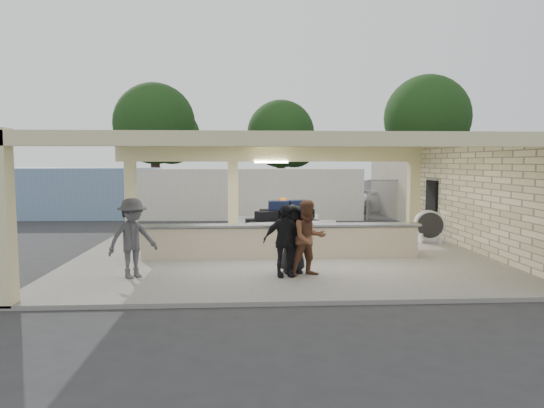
{
  "coord_description": "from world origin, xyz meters",
  "views": [
    {
      "loc": [
        -1.06,
        -14.47,
        2.9
      ],
      "look_at": [
        -0.17,
        1.0,
        1.54
      ],
      "focal_mm": 32.0,
      "sensor_mm": 36.0,
      "label": 1
    }
  ],
  "objects": [
    {
      "name": "passenger_d",
      "position": [
        0.16,
        -2.44,
        0.96
      ],
      "size": [
        0.87,
        0.42,
        1.73
      ],
      "primitive_type": "imported",
      "rotation": [
        0.0,
        0.0,
        0.09
      ],
      "color": "black",
      "rests_on": "pavilion"
    },
    {
      "name": "tree_mid",
      "position": [
        2.32,
        26.16,
        4.96
      ],
      "size": [
        6.0,
        5.6,
        8.0
      ],
      "color": "#382619",
      "rests_on": "ground"
    },
    {
      "name": "car_white_b",
      "position": [
        11.68,
        12.7,
        0.74
      ],
      "size": [
        4.79,
        1.98,
        1.49
      ],
      "primitive_type": "imported",
      "rotation": [
        0.0,
        0.0,
        1.52
      ],
      "color": "white",
      "rests_on": "ground"
    },
    {
      "name": "tree_right",
      "position": [
        14.32,
        25.16,
        6.21
      ],
      "size": [
        7.2,
        7.0,
        10.0
      ],
      "color": "#382619",
      "rests_on": "ground"
    },
    {
      "name": "ground",
      "position": [
        0.0,
        0.0,
        0.0
      ],
      "size": [
        120.0,
        120.0,
        0.0
      ],
      "primitive_type": "plane",
      "color": "#29292B",
      "rests_on": "ground"
    },
    {
      "name": "fence",
      "position": [
        11.0,
        9.0,
        1.05
      ],
      "size": [
        12.06,
        0.06,
        2.03
      ],
      "color": "gray",
      "rests_on": "ground"
    },
    {
      "name": "baggage_counter",
      "position": [
        0.0,
        -0.5,
        0.59
      ],
      "size": [
        8.2,
        0.58,
        0.98
      ],
      "color": "#BEAD8E",
      "rests_on": "pavilion"
    },
    {
      "name": "tree_left",
      "position": [
        -7.68,
        24.16,
        5.59
      ],
      "size": [
        6.6,
        6.3,
        9.0
      ],
      "color": "#382619",
      "rests_on": "ground"
    },
    {
      "name": "luggage_cart",
      "position": [
        0.18,
        0.51,
        0.95
      ],
      "size": [
        2.97,
        2.14,
        1.58
      ],
      "rotation": [
        0.0,
        0.0,
        0.18
      ],
      "color": "silver",
      "rests_on": "pavilion"
    },
    {
      "name": "baggage_handler",
      "position": [
        0.11,
        0.71,
        0.93
      ],
      "size": [
        0.37,
        0.62,
        1.66
      ],
      "primitive_type": "imported",
      "rotation": [
        0.0,
        0.0,
        4.65
      ],
      "color": "#D65B0B",
      "rests_on": "pavilion"
    },
    {
      "name": "car_white_a",
      "position": [
        7.05,
        13.22,
        0.64
      ],
      "size": [
        4.92,
        3.34,
        1.28
      ],
      "primitive_type": "imported",
      "rotation": [
        0.0,
        0.0,
        1.86
      ],
      "color": "white",
      "rests_on": "ground"
    },
    {
      "name": "container_blue",
      "position": [
        -10.44,
        10.84,
        1.29
      ],
      "size": [
        9.99,
        2.7,
        2.58
      ],
      "primitive_type": "cube",
      "rotation": [
        0.0,
        0.0,
        -0.03
      ],
      "color": "#7699BD",
      "rests_on": "ground"
    },
    {
      "name": "passenger_b",
      "position": [
        -0.1,
        -2.85,
        0.98
      ],
      "size": [
        1.08,
        0.55,
        1.76
      ],
      "primitive_type": "imported",
      "rotation": [
        0.0,
        0.0,
        0.17
      ],
      "color": "black",
      "rests_on": "pavilion"
    },
    {
      "name": "container_white",
      "position": [
        -1.0,
        10.33,
        1.27
      ],
      "size": [
        11.83,
        2.93,
        2.54
      ],
      "primitive_type": "cube",
      "rotation": [
        0.0,
        0.0,
        -0.05
      ],
      "color": "silver",
      "rests_on": "ground"
    },
    {
      "name": "passenger_c",
      "position": [
        -3.75,
        -2.78,
        1.06
      ],
      "size": [
        1.25,
        1.12,
        1.93
      ],
      "primitive_type": "imported",
      "rotation": [
        0.0,
        0.0,
        0.67
      ],
      "color": "#434448",
      "rests_on": "pavilion"
    },
    {
      "name": "passenger_a",
      "position": [
        0.51,
        -2.83,
        1.03
      ],
      "size": [
        0.99,
        0.67,
        1.87
      ],
      "primitive_type": "imported",
      "rotation": [
        0.0,
        0.0,
        0.32
      ],
      "color": "brown",
      "rests_on": "pavilion"
    },
    {
      "name": "adjacent_building",
      "position": [
        9.5,
        10.0,
        1.6
      ],
      "size": [
        6.0,
        8.0,
        3.2
      ],
      "primitive_type": "cube",
      "color": "#B3AA8E",
      "rests_on": "ground"
    },
    {
      "name": "drum_fan",
      "position": [
        5.35,
        1.9,
        0.7
      ],
      "size": [
        1.03,
        0.56,
        1.11
      ],
      "rotation": [
        0.0,
        0.0,
        -0.12
      ],
      "color": "silver",
      "rests_on": "pavilion"
    },
    {
      "name": "pavilion",
      "position": [
        0.21,
        0.66,
        1.35
      ],
      "size": [
        12.01,
        10.0,
        3.55
      ],
      "color": "slate",
      "rests_on": "ground"
    },
    {
      "name": "car_dark",
      "position": [
        5.76,
        15.21,
        0.68
      ],
      "size": [
        4.2,
        1.77,
        1.37
      ],
      "primitive_type": "imported",
      "rotation": [
        0.0,
        0.0,
        1.49
      ],
      "color": "black",
      "rests_on": "ground"
    }
  ]
}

